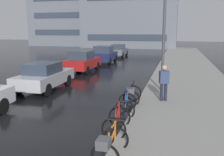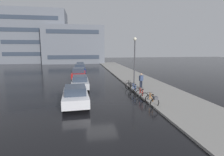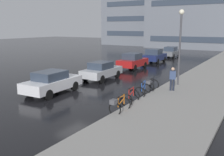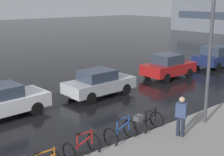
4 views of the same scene
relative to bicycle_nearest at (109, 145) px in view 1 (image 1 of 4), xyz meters
The scene contains 14 objects.
ground_plane 4.04m from the bicycle_nearest, 158.42° to the left, with size 140.00×140.00×0.00m, color black.
sidewalk_kerb 11.71m from the bicycle_nearest, 78.83° to the left, with size 4.80×60.00×0.14m, color gray.
bicycle_nearest is the anchor object (origin of this frame).
bicycle_second 1.77m from the bicycle_nearest, 97.82° to the left, with size 0.81×1.16×0.98m.
bicycle_third 3.58m from the bicycle_nearest, 94.99° to the left, with size 0.85×1.21×1.01m.
bicycle_farthest 4.98m from the bicycle_nearest, 93.85° to the left, with size 0.79×1.38×0.98m.
car_silver 8.48m from the bicycle_nearest, 129.78° to the left, with size 1.83×4.04×1.49m.
car_red 13.89m from the bicycle_nearest, 114.11° to the left, with size 1.93×3.79×1.65m.
car_navy 19.20m from the bicycle_nearest, 106.93° to the left, with size 2.07×3.99×1.68m.
car_grey 25.23m from the bicycle_nearest, 102.74° to the left, with size 1.78×4.26×1.51m.
pedestrian 5.59m from the bicycle_nearest, 80.02° to the left, with size 0.46×0.37×1.71m.
streetlamp 8.02m from the bicycle_nearest, 83.98° to the left, with size 0.37×0.37×5.53m.
building_facade_main 43.82m from the bicycle_nearest, 99.75° to the left, with size 17.11×10.31×10.76m.
building_facade_side 50.42m from the bicycle_nearest, 112.50° to the left, with size 18.74×11.02×15.46m.
Camera 1 is at (5.20, -6.82, 3.18)m, focal length 40.00 mm.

